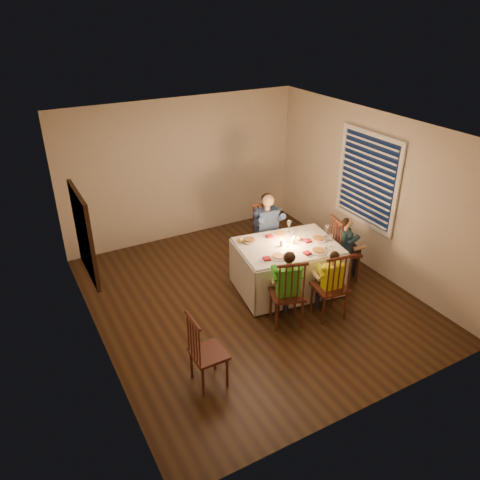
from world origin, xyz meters
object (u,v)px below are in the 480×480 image
chair_adult (266,263)px  chair_end (342,277)px  chair_near_right (327,315)px  serving_bowl (249,241)px  dining_table (287,258)px  chair_near_left (285,322)px  adult (266,263)px  child_green (285,322)px  chair_extra (210,381)px  child_yellow (327,315)px  child_teal (342,277)px

chair_adult → chair_end: size_ratio=1.00×
chair_near_right → serving_bowl: serving_bowl is taller
dining_table → chair_near_left: dining_table is taller
adult → chair_adult: bearing=0.0°
adult → child_green: size_ratio=1.12×
chair_near_right → chair_adult: bearing=-81.7°
chair_near_left → chair_near_right: same height
serving_bowl → chair_extra: bearing=-132.4°
child_green → chair_extra: bearing=38.5°
chair_near_left → chair_extra: size_ratio=1.08×
chair_adult → child_green: bearing=-106.8°
chair_adult → child_green: child_green is taller
chair_near_left → child_green: size_ratio=0.93×
adult → child_green: 1.65m
child_yellow → child_teal: bearing=-132.6°
chair_near_left → chair_near_right: 0.65m
chair_adult → child_green: 1.65m
dining_table → adult: (0.14, 0.81, -0.56)m
child_green → child_teal: child_green is taller
chair_near_left → child_green: 0.00m
child_yellow → child_green: bearing=-5.3°
chair_near_right → serving_bowl: (-0.63, 1.20, 0.81)m
adult → chair_extra: bearing=-129.9°
chair_extra → child_yellow: child_yellow is taller
dining_table → child_teal: (1.01, -0.16, -0.56)m
adult → child_teal: size_ratio=1.21×
child_yellow → child_teal: 1.11m
chair_end → child_yellow: chair_end is taller
dining_table → child_teal: 1.16m
child_teal → adult: bearing=54.9°
dining_table → chair_extra: 2.36m
adult → child_yellow: (0.01, -1.68, 0.00)m
serving_bowl → chair_adult: bearing=37.4°
chair_near_right → child_yellow: size_ratio=1.01×
dining_table → child_green: (-0.48, -0.71, -0.56)m
chair_adult → child_teal: (0.87, -0.97, 0.00)m
dining_table → serving_bowl: serving_bowl is taller
dining_table → chair_near_right: dining_table is taller
child_green → child_yellow: (0.63, -0.15, 0.00)m
chair_near_left → chair_end: bearing=-141.0°
dining_table → child_yellow: (0.15, -0.86, -0.56)m
child_green → child_teal: (1.49, 0.56, 0.00)m
chair_adult → chair_end: bearing=-42.9°
child_teal → chair_adult: bearing=54.9°
chair_near_right → child_teal: 1.11m
chair_extra → child_teal: size_ratio=0.93×
chair_adult → chair_near_left: size_ratio=1.00×
chair_near_right → chair_end: 1.11m
chair_adult → child_green: (-0.62, -1.53, 0.00)m
chair_near_left → child_yellow: bearing=-174.8°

